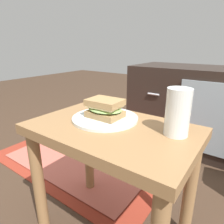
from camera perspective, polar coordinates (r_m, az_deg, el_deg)
The scene contains 6 objects.
side_table at distance 0.71m, azimuth -0.14°, elevation -10.81°, with size 0.56×0.36×0.46m.
tv_cabinet at distance 1.53m, azimuth 24.10°, elevation 0.73°, with size 0.96×0.46×0.58m.
area_rug at distance 1.36m, azimuth -8.78°, elevation -13.33°, with size 1.11×0.65×0.01m.
plate at distance 0.73m, azimuth -1.99°, elevation -1.76°, with size 0.24×0.24×0.01m, color silver.
sandwich_front at distance 0.71m, azimuth -2.02°, elevation 1.09°, with size 0.13×0.10×0.07m.
beer_glass at distance 0.61m, azimuth 18.30°, elevation -0.20°, with size 0.07×0.07×0.14m.
Camera 1 is at (0.36, -0.50, 0.72)m, focal length 31.94 mm.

